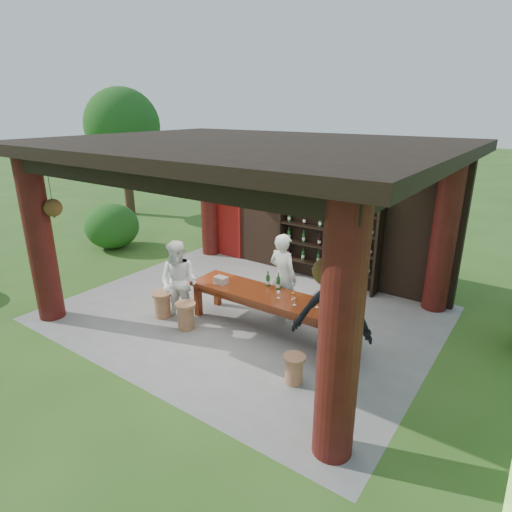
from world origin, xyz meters
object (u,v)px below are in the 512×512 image
Objects in this scene: stool_near_left at (186,315)px; napkin_basket at (221,280)px; host at (283,277)px; stool_far_left at (162,304)px; guest_man at (332,316)px; wine_shelf at (327,239)px; guest_woman at (179,282)px; tasting_table at (266,299)px; stool_near_right at (294,368)px.

napkin_basket reaches higher than stool_near_left.
stool_far_left is at bearing 43.00° from host.
guest_man is 7.58× the size of napkin_basket.
wine_shelf is 3.90m from stool_near_left.
guest_man reaches higher than guest_woman.
guest_man is at bearing -18.33° from tasting_table.
stool_near_right is at bearing -6.27° from stool_near_left.
wine_shelf reaches higher than guest_woman.
wine_shelf is 9.75× the size of napkin_basket.
host is 2.04m from guest_woman.
guest_man is at bearing 6.84° from stool_near_left.
tasting_table is at bearing 10.12° from guest_woman.
guest_man is 2.65m from napkin_basket.
stool_near_left is 0.30× the size of host.
tasting_table reaches higher than stool_near_left.
stool_near_left is at bearing 169.80° from guest_man.
guest_woman reaches higher than stool_near_right.
tasting_table is 12.21× the size of napkin_basket.
napkin_basket is (-2.62, 0.41, -0.17)m from guest_man.
host reaches higher than napkin_basket.
wine_shelf is at bearing 109.94° from stool_near_right.
napkin_basket is (-1.01, -0.71, -0.07)m from host.
stool_near_left is 0.99× the size of stool_far_left.
guest_man reaches higher than stool_far_left.
wine_shelf is 3.77m from guest_woman.
guest_man reaches higher than stool_near_left.
guest_woman is (-1.58, -1.30, -0.06)m from host.
stool_near_right is at bearing -6.26° from stool_far_left.
stool_near_right is 1.79× the size of napkin_basket.
host reaches higher than tasting_table.
stool_near_right is 1.02m from guest_man.
tasting_table is 2.19m from stool_far_left.
stool_near_right is 0.88× the size of stool_far_left.
stool_far_left is 1.33m from napkin_basket.
host is 0.90× the size of guest_man.
wine_shelf is 4.77× the size of stool_far_left.
tasting_table is at bearing 144.63° from guest_man.
stool_near_left is 2.60m from stool_near_right.
wine_shelf reaches higher than tasting_table.
napkin_basket is (-1.00, -0.13, 0.19)m from tasting_table.
napkin_basket is at bearing 155.85° from stool_near_right.
tasting_table is 6.80× the size of stool_near_right.
stool_near_right is 0.26× the size of host.
guest_woman is at bearing 166.12° from guest_man.
napkin_basket is at bearing 43.67° from host.
stool_near_right is (1.32, -1.17, -0.38)m from tasting_table.
napkin_basket is at bearing 154.08° from guest_man.
guest_man reaches higher than napkin_basket.
wine_shelf is 5.43× the size of stool_near_right.
wine_shelf is 4.80× the size of stool_near_left.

